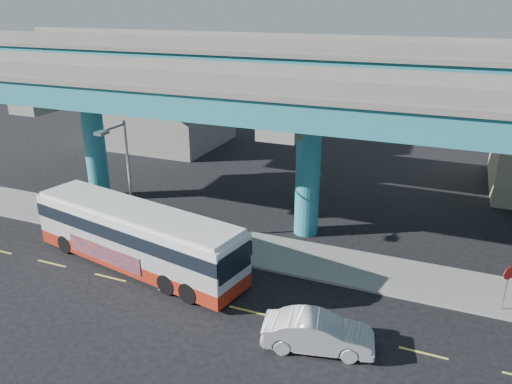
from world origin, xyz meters
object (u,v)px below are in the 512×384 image
at_px(street_lamp, 122,166).
at_px(parked_car, 76,204).
at_px(sedan, 318,333).
at_px(stop_sign, 508,279).
at_px(transit_bus, 137,235).

bearing_deg(street_lamp, parked_car, 159.41).
bearing_deg(street_lamp, sedan, -21.14).
xyz_separation_m(parked_car, stop_sign, (26.43, -1.48, 0.94)).
distance_m(transit_bus, sedan, 11.59).
height_order(transit_bus, sedan, transit_bus).
xyz_separation_m(sedan, street_lamp, (-13.21, 5.11, 4.17)).
height_order(sedan, parked_car, parked_car).
relative_size(transit_bus, stop_sign, 5.90).
bearing_deg(stop_sign, parked_car, 154.13).
distance_m(transit_bus, parked_car, 9.07).
distance_m(sedan, parked_car, 20.43).
distance_m(sedan, street_lamp, 14.76).
bearing_deg(stop_sign, transit_bus, 165.80).
height_order(street_lamp, stop_sign, street_lamp).
xyz_separation_m(transit_bus, sedan, (11.12, -3.08, -1.10)).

